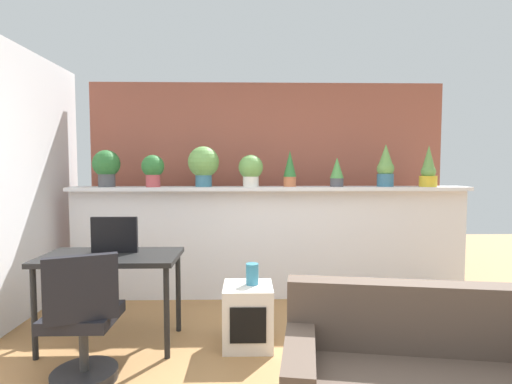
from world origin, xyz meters
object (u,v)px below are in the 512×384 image
(vase_on_shelf, at_px, (252,274))
(potted_plant_3, at_px, (251,169))
(potted_plant_7, at_px, (428,170))
(potted_plant_6, at_px, (385,167))
(potted_plant_1, at_px, (153,169))
(potted_plant_2, at_px, (203,164))
(potted_plant_4, at_px, (290,168))
(desk, at_px, (111,265))
(tv_monitor, at_px, (114,235))
(potted_plant_5, at_px, (337,172))
(side_cube_shelf, at_px, (248,316))
(office_chair, at_px, (83,328))
(potted_plant_0, at_px, (106,166))

(vase_on_shelf, bearing_deg, potted_plant_3, 90.07)
(potted_plant_7, bearing_deg, potted_plant_6, 174.99)
(potted_plant_1, bearing_deg, potted_plant_2, 6.93)
(potted_plant_4, distance_m, vase_on_shelf, 1.50)
(potted_plant_2, distance_m, desk, 1.54)
(tv_monitor, bearing_deg, potted_plant_5, 26.09)
(potted_plant_1, relative_size, potted_plant_5, 1.08)
(side_cube_shelf, distance_m, vase_on_shelf, 0.34)
(potted_plant_3, height_order, office_chair, potted_plant_3)
(potted_plant_5, bearing_deg, tv_monitor, -153.91)
(desk, relative_size, tv_monitor, 2.89)
(potted_plant_2, distance_m, potted_plant_4, 0.95)
(potted_plant_4, bearing_deg, tv_monitor, -146.43)
(potted_plant_0, bearing_deg, tv_monitor, -67.79)
(potted_plant_1, relative_size, potted_plant_2, 0.79)
(tv_monitor, xyz_separation_m, side_cube_shelf, (1.11, -0.13, -0.65))
(potted_plant_1, height_order, potted_plant_3, potted_plant_3)
(potted_plant_5, bearing_deg, potted_plant_1, -178.85)
(potted_plant_7, height_order, desk, potted_plant_7)
(potted_plant_0, height_order, desk, potted_plant_0)
(potted_plant_6, distance_m, tv_monitor, 2.89)
(potted_plant_4, bearing_deg, vase_on_shelf, -110.58)
(potted_plant_1, xyz_separation_m, potted_plant_5, (2.01, 0.04, -0.03))
(potted_plant_5, xyz_separation_m, office_chair, (-2.09, -1.72, -1.02))
(potted_plant_2, distance_m, office_chair, 2.16)
(potted_plant_0, distance_m, potted_plant_7, 3.52)
(potted_plant_2, xyz_separation_m, potted_plant_5, (1.47, -0.03, -0.09))
(potted_plant_0, relative_size, tv_monitor, 1.05)
(potted_plant_0, relative_size, desk, 0.36)
(potted_plant_5, relative_size, side_cube_shelf, 0.64)
(potted_plant_4, height_order, potted_plant_6, potted_plant_6)
(potted_plant_1, relative_size, side_cube_shelf, 0.69)
(potted_plant_6, bearing_deg, office_chair, -146.72)
(potted_plant_2, distance_m, tv_monitor, 1.36)
(desk, bearing_deg, tv_monitor, 85.88)
(potted_plant_3, distance_m, side_cube_shelf, 1.65)
(potted_plant_4, xyz_separation_m, potted_plant_6, (1.06, -0.02, 0.02))
(potted_plant_1, distance_m, vase_on_shelf, 1.74)
(potted_plant_0, xyz_separation_m, potted_plant_2, (1.05, 0.02, 0.02))
(potted_plant_3, relative_size, side_cube_shelf, 0.70)
(potted_plant_3, relative_size, potted_plant_4, 0.88)
(potted_plant_4, height_order, potted_plant_7, potted_plant_7)
(potted_plant_6, distance_m, vase_on_shelf, 2.06)
(office_chair, bearing_deg, tv_monitor, 91.05)
(potted_plant_0, relative_size, potted_plant_3, 1.15)
(potted_plant_7, xyz_separation_m, tv_monitor, (-3.10, -0.99, -0.54))
(office_chair, bearing_deg, potted_plant_2, 70.50)
(potted_plant_7, xyz_separation_m, office_chair, (-3.09, -1.68, -1.05))
(potted_plant_3, distance_m, tv_monitor, 1.62)
(potted_plant_0, bearing_deg, potted_plant_1, -4.61)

